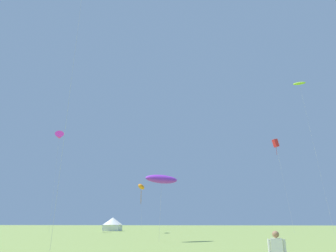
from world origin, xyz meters
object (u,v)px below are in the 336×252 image
at_px(kite_orange_parafoil, 141,187).
at_px(festival_tent_center, 113,223).
at_px(kite_red_box, 276,143).
at_px(kite_purple_parafoil, 162,179).
at_px(kite_magenta_delta, 59,136).
at_px(kite_lime_parafoil, 299,84).

distance_m(kite_orange_parafoil, festival_tent_center, 16.91).
bearing_deg(kite_red_box, festival_tent_center, 168.27).
xyz_separation_m(kite_purple_parafoil, kite_orange_parafoil, (-8.17, 25.62, 2.09)).
bearing_deg(festival_tent_center, kite_orange_parafoil, -51.86).
relative_size(kite_magenta_delta, festival_tent_center, 4.66).
bearing_deg(kite_magenta_delta, kite_orange_parafoil, -2.59).
bearing_deg(kite_purple_parafoil, festival_tent_center, 115.09).
distance_m(kite_lime_parafoil, kite_orange_parafoil, 38.21).
height_order(kite_magenta_delta, kite_orange_parafoil, kite_magenta_delta).
bearing_deg(kite_magenta_delta, kite_purple_parafoil, -43.67).
bearing_deg(kite_red_box, kite_purple_parafoil, -124.00).
bearing_deg(kite_purple_parafoil, kite_orange_parafoil, 107.69).
bearing_deg(kite_orange_parafoil, kite_magenta_delta, 177.41).
relative_size(kite_red_box, kite_orange_parafoil, 1.99).
bearing_deg(kite_lime_parafoil, kite_magenta_delta, 175.95).
height_order(kite_lime_parafoil, festival_tent_center, kite_lime_parafoil).
distance_m(kite_red_box, festival_tent_center, 41.93).
xyz_separation_m(kite_lime_parafoil, festival_tent_center, (-42.09, 14.86, -26.84)).
bearing_deg(kite_orange_parafoil, kite_red_box, 8.46).
bearing_deg(kite_red_box, kite_lime_parafoil, -58.33).
height_order(kite_purple_parafoil, kite_red_box, kite_red_box).
relative_size(kite_orange_parafoil, festival_tent_center, 2.05).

